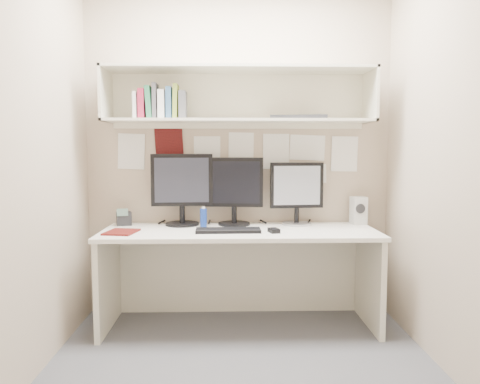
{
  "coord_description": "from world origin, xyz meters",
  "views": [
    {
      "loc": [
        -0.08,
        -2.74,
        1.32
      ],
      "look_at": [
        -0.0,
        0.35,
        1.03
      ],
      "focal_mm": 35.0,
      "sensor_mm": 36.0,
      "label": 1
    }
  ],
  "objects_px": {
    "keyboard": "(228,230)",
    "desk_phone": "(124,218)",
    "monitor_right": "(297,191)",
    "monitor_left": "(182,187)",
    "maroon_notebook": "(121,232)",
    "monitor_center": "(234,189)",
    "speaker": "(358,210)",
    "desk": "(240,278)"
  },
  "relations": [
    {
      "from": "keyboard",
      "to": "desk_phone",
      "type": "xyz_separation_m",
      "value": [
        -0.81,
        0.32,
        0.04
      ]
    },
    {
      "from": "desk_phone",
      "to": "monitor_right",
      "type": "bearing_deg",
      "value": -16.11
    },
    {
      "from": "monitor_left",
      "to": "keyboard",
      "type": "relative_size",
      "value": 1.2
    },
    {
      "from": "maroon_notebook",
      "to": "monitor_center",
      "type": "bearing_deg",
      "value": 32.89
    },
    {
      "from": "monitor_right",
      "to": "speaker",
      "type": "relative_size",
      "value": 2.25
    },
    {
      "from": "keyboard",
      "to": "desk_phone",
      "type": "bearing_deg",
      "value": 157.18
    },
    {
      "from": "monitor_center",
      "to": "desk_phone",
      "type": "xyz_separation_m",
      "value": [
        -0.85,
        -0.0,
        -0.23
      ]
    },
    {
      "from": "desk",
      "to": "speaker",
      "type": "xyz_separation_m",
      "value": [
        0.94,
        0.23,
        0.47
      ]
    },
    {
      "from": "desk",
      "to": "monitor_left",
      "type": "height_order",
      "value": "monitor_left"
    },
    {
      "from": "keyboard",
      "to": "speaker",
      "type": "height_order",
      "value": "speaker"
    },
    {
      "from": "monitor_left",
      "to": "monitor_center",
      "type": "relative_size",
      "value": 1.05
    },
    {
      "from": "desk",
      "to": "monitor_left",
      "type": "relative_size",
      "value": 3.63
    },
    {
      "from": "maroon_notebook",
      "to": "desk_phone",
      "type": "relative_size",
      "value": 1.8
    },
    {
      "from": "monitor_left",
      "to": "monitor_right",
      "type": "relative_size",
      "value": 1.14
    },
    {
      "from": "monitor_center",
      "to": "monitor_right",
      "type": "xyz_separation_m",
      "value": [
        0.49,
        0.0,
        -0.02
      ]
    },
    {
      "from": "monitor_right",
      "to": "speaker",
      "type": "distance_m",
      "value": 0.51
    },
    {
      "from": "maroon_notebook",
      "to": "monitor_left",
      "type": "bearing_deg",
      "value": 50.52
    },
    {
      "from": "monitor_center",
      "to": "keyboard",
      "type": "bearing_deg",
      "value": -91.73
    },
    {
      "from": "monitor_center",
      "to": "keyboard",
      "type": "distance_m",
      "value": 0.42
    },
    {
      "from": "monitor_right",
      "to": "speaker",
      "type": "bearing_deg",
      "value": -4.33
    },
    {
      "from": "desk_phone",
      "to": "monitor_center",
      "type": "bearing_deg",
      "value": -16.1
    },
    {
      "from": "monitor_center",
      "to": "monitor_right",
      "type": "height_order",
      "value": "monitor_center"
    },
    {
      "from": "desk",
      "to": "speaker",
      "type": "distance_m",
      "value": 1.08
    },
    {
      "from": "keyboard",
      "to": "monitor_right",
      "type": "bearing_deg",
      "value": 29.63
    },
    {
      "from": "keyboard",
      "to": "maroon_notebook",
      "type": "bearing_deg",
      "value": -179.63
    },
    {
      "from": "monitor_center",
      "to": "desk_phone",
      "type": "distance_m",
      "value": 0.88
    },
    {
      "from": "desk",
      "to": "monitor_left",
      "type": "bearing_deg",
      "value": 153.58
    },
    {
      "from": "monitor_right",
      "to": "monitor_center",
      "type": "bearing_deg",
      "value": 174.69
    },
    {
      "from": "monitor_right",
      "to": "keyboard",
      "type": "relative_size",
      "value": 1.05
    },
    {
      "from": "desk",
      "to": "monitor_center",
      "type": "xyz_separation_m",
      "value": [
        -0.04,
        0.22,
        0.64
      ]
    },
    {
      "from": "monitor_center",
      "to": "keyboard",
      "type": "relative_size",
      "value": 1.14
    },
    {
      "from": "monitor_right",
      "to": "desk_phone",
      "type": "xyz_separation_m",
      "value": [
        -1.34,
        -0.0,
        -0.21
      ]
    },
    {
      "from": "desk",
      "to": "desk_phone",
      "type": "relative_size",
      "value": 14.8
    },
    {
      "from": "desk",
      "to": "maroon_notebook",
      "type": "bearing_deg",
      "value": -171.71
    },
    {
      "from": "monitor_center",
      "to": "desk",
      "type": "bearing_deg",
      "value": -73.73
    },
    {
      "from": "monitor_center",
      "to": "desk_phone",
      "type": "relative_size",
      "value": 3.87
    },
    {
      "from": "desk",
      "to": "desk_phone",
      "type": "xyz_separation_m",
      "value": [
        -0.89,
        0.22,
        0.42
      ]
    },
    {
      "from": "keyboard",
      "to": "speaker",
      "type": "distance_m",
      "value": 1.08
    },
    {
      "from": "monitor_center",
      "to": "maroon_notebook",
      "type": "bearing_deg",
      "value": -150.29
    },
    {
      "from": "maroon_notebook",
      "to": "monitor_right",
      "type": "bearing_deg",
      "value": 24.63
    },
    {
      "from": "keyboard",
      "to": "desk_phone",
      "type": "relative_size",
      "value": 3.4
    },
    {
      "from": "speaker",
      "to": "monitor_right",
      "type": "bearing_deg",
      "value": 173.22
    }
  ]
}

